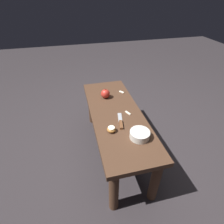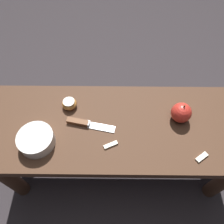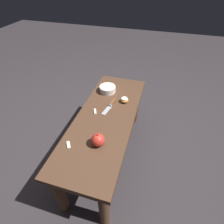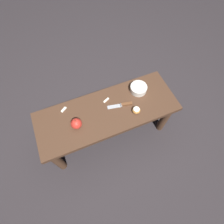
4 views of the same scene
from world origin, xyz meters
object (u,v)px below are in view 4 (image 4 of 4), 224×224
at_px(apple_whole, 76,124).
at_px(apple_cut, 136,110).
at_px(bowl, 138,89).
at_px(wooden_bench, 107,116).
at_px(knife, 123,105).

xyz_separation_m(apple_whole, apple_cut, (-0.48, 0.06, -0.02)).
height_order(apple_whole, bowl, apple_whole).
bearing_deg(wooden_bench, apple_whole, 7.90).
bearing_deg(apple_whole, knife, -175.13).
height_order(apple_cut, bowl, bowl).
xyz_separation_m(wooden_bench, apple_whole, (0.27, 0.04, 0.14)).
height_order(knife, bowl, bowl).
bearing_deg(wooden_bench, bowl, -165.20).
bearing_deg(apple_cut, apple_whole, -6.88).
bearing_deg(apple_cut, wooden_bench, -23.83).
bearing_deg(knife, apple_cut, 139.14).
xyz_separation_m(knife, apple_whole, (0.41, 0.04, 0.04)).
xyz_separation_m(wooden_bench, apple_cut, (-0.22, 0.10, 0.11)).
relative_size(knife, bowl, 1.47).
xyz_separation_m(wooden_bench, bowl, (-0.33, -0.09, 0.12)).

